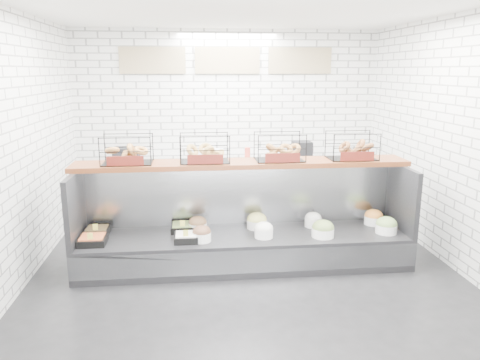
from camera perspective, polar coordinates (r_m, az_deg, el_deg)
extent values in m
plane|color=black|center=(5.63, 0.87, -11.41)|extent=(5.50, 5.50, 0.00)
cube|color=white|center=(7.90, -1.52, 7.09)|extent=(5.00, 0.02, 3.00)
cube|color=white|center=(5.48, -26.06, 3.00)|extent=(0.02, 5.50, 3.00)
cube|color=white|center=(6.02, 25.33, 3.88)|extent=(0.02, 5.50, 3.00)
cube|color=white|center=(5.15, 1.00, 20.52)|extent=(5.00, 5.50, 0.02)
cube|color=tan|center=(7.82, -10.62, 14.15)|extent=(1.05, 0.03, 0.42)
cube|color=tan|center=(7.82, -1.54, 14.37)|extent=(1.05, 0.03, 0.42)
cube|color=tan|center=(8.01, 7.32, 14.24)|extent=(1.05, 0.03, 0.42)
cube|color=black|center=(5.82, 0.52, -8.40)|extent=(4.00, 0.90, 0.40)
cube|color=#93969B|center=(5.41, 1.05, -9.89)|extent=(4.00, 0.03, 0.28)
cube|color=#93969B|center=(6.02, 0.08, -1.64)|extent=(4.00, 0.08, 0.80)
cube|color=black|center=(5.75, -19.39, -3.13)|extent=(0.06, 0.90, 0.80)
cube|color=black|center=(6.17, 19.05, -2.03)|extent=(0.06, 0.90, 0.80)
cube|color=black|center=(5.67, -17.53, -7.05)|extent=(0.31, 0.31, 0.08)
cube|color=#CF5B2B|center=(5.66, -17.55, -6.72)|extent=(0.26, 0.26, 0.04)
cube|color=#E5E04F|center=(5.54, -17.81, -6.56)|extent=(0.06, 0.01, 0.08)
cube|color=black|center=(5.95, -17.00, -6.04)|extent=(0.28, 0.28, 0.08)
cube|color=brown|center=(5.94, -17.02, -5.72)|extent=(0.24, 0.24, 0.04)
cube|color=#E5E04F|center=(5.83, -17.23, -5.52)|extent=(0.06, 0.01, 0.08)
cube|color=black|center=(5.53, -6.60, -7.03)|extent=(0.27, 0.27, 0.08)
cube|color=white|center=(5.52, -6.61, -6.69)|extent=(0.23, 0.23, 0.04)
cube|color=#E5E04F|center=(5.41, -6.63, -6.49)|extent=(0.06, 0.01, 0.08)
cube|color=black|center=(5.87, -6.99, -5.81)|extent=(0.29, 0.29, 0.08)
cube|color=#7A944B|center=(5.86, -7.00, -5.48)|extent=(0.25, 0.25, 0.04)
cube|color=#E5E04F|center=(5.75, -7.02, -5.29)|extent=(0.06, 0.01, 0.08)
cylinder|color=white|center=(5.51, -4.68, -6.89)|extent=(0.22, 0.22, 0.11)
ellipsoid|color=brown|center=(5.49, -4.69, -6.31)|extent=(0.22, 0.22, 0.15)
cylinder|color=white|center=(5.83, -5.17, -5.74)|extent=(0.23, 0.23, 0.11)
ellipsoid|color=brown|center=(5.81, -5.19, -5.18)|extent=(0.23, 0.23, 0.16)
cylinder|color=white|center=(5.62, 2.92, -6.46)|extent=(0.22, 0.22, 0.11)
ellipsoid|color=white|center=(5.60, 2.93, -5.88)|extent=(0.22, 0.22, 0.15)
cylinder|color=white|center=(5.93, 2.07, -5.37)|extent=(0.25, 0.25, 0.11)
ellipsoid|color=#D3D16B|center=(5.91, 2.07, -4.82)|extent=(0.25, 0.25, 0.17)
cylinder|color=white|center=(5.72, 10.06, -6.29)|extent=(0.27, 0.27, 0.11)
ellipsoid|color=olive|center=(5.70, 10.08, -5.72)|extent=(0.26, 0.26, 0.18)
cylinder|color=white|center=(6.06, 8.89, -5.11)|extent=(0.21, 0.21, 0.11)
ellipsoid|color=silver|center=(6.04, 8.91, -4.57)|extent=(0.21, 0.21, 0.15)
cylinder|color=white|center=(6.03, 17.38, -5.67)|extent=(0.26, 0.26, 0.11)
ellipsoid|color=#76994E|center=(6.01, 17.42, -5.13)|extent=(0.26, 0.26, 0.18)
cylinder|color=white|center=(6.31, 15.96, -4.72)|extent=(0.24, 0.24, 0.11)
ellipsoid|color=orange|center=(6.30, 16.00, -4.20)|extent=(0.23, 0.23, 0.16)
cube|color=#502311|center=(5.74, 0.29, 2.02)|extent=(4.10, 0.50, 0.06)
cube|color=black|center=(5.72, -13.61, 3.65)|extent=(0.60, 0.38, 0.34)
cube|color=#54160F|center=(5.54, -13.82, 2.28)|extent=(0.42, 0.02, 0.11)
cube|color=black|center=(5.67, -4.34, 3.90)|extent=(0.60, 0.38, 0.34)
cube|color=#54160F|center=(5.49, -4.26, 2.53)|extent=(0.42, 0.02, 0.11)
cube|color=black|center=(5.77, 4.84, 4.06)|extent=(0.60, 0.38, 0.34)
cube|color=#54160F|center=(5.59, 5.21, 2.72)|extent=(0.42, 0.02, 0.11)
cube|color=black|center=(6.01, 13.51, 4.11)|extent=(0.60, 0.38, 0.34)
cube|color=#54160F|center=(5.84, 14.11, 2.82)|extent=(0.42, 0.02, 0.11)
cube|color=#93969B|center=(7.77, -1.28, -0.89)|extent=(4.00, 0.60, 0.90)
cube|color=black|center=(7.74, -13.70, 3.00)|extent=(0.40, 0.30, 0.24)
cube|color=silver|center=(7.69, -3.31, 3.06)|extent=(0.35, 0.28, 0.18)
cylinder|color=#DB4836|center=(7.64, 0.91, 3.16)|extent=(0.09, 0.09, 0.22)
cube|color=black|center=(7.82, 7.55, 3.59)|extent=(0.30, 0.30, 0.30)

